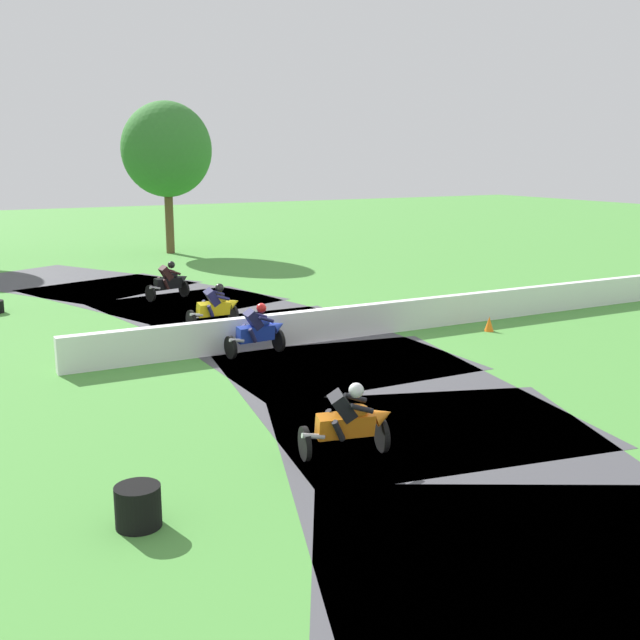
{
  "coord_description": "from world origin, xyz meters",
  "views": [
    {
      "loc": [
        -9.34,
        -18.39,
        5.1
      ],
      "look_at": [
        -0.03,
        -1.24,
        0.9
      ],
      "focal_mm": 43.16,
      "sensor_mm": 36.0,
      "label": 1
    }
  ],
  "objects_px": {
    "motorcycle_trailing_yellow": "(216,306)",
    "tire_stack_mid_a": "(90,353)",
    "motorcycle_chase_blue": "(258,330)",
    "tire_stack_near": "(138,506)",
    "motorcycle_fourth_black": "(170,281)",
    "traffic_cone": "(489,324)",
    "motorcycle_lead_orange": "(350,421)"
  },
  "relations": [
    {
      "from": "motorcycle_lead_orange",
      "to": "motorcycle_chase_blue",
      "type": "relative_size",
      "value": 1.01
    },
    {
      "from": "motorcycle_lead_orange",
      "to": "motorcycle_chase_blue",
      "type": "height_order",
      "value": "motorcycle_chase_blue"
    },
    {
      "from": "motorcycle_trailing_yellow",
      "to": "motorcycle_fourth_black",
      "type": "xyz_separation_m",
      "value": [
        0.19,
        5.11,
        0.02
      ]
    },
    {
      "from": "motorcycle_chase_blue",
      "to": "tire_stack_mid_a",
      "type": "distance_m",
      "value": 4.22
    },
    {
      "from": "tire_stack_near",
      "to": "traffic_cone",
      "type": "distance_m",
      "value": 14.34
    },
    {
      "from": "motorcycle_fourth_black",
      "to": "tire_stack_mid_a",
      "type": "height_order",
      "value": "motorcycle_fourth_black"
    },
    {
      "from": "motorcycle_lead_orange",
      "to": "motorcycle_trailing_yellow",
      "type": "relative_size",
      "value": 1.01
    },
    {
      "from": "motorcycle_fourth_black",
      "to": "traffic_cone",
      "type": "relative_size",
      "value": 3.86
    },
    {
      "from": "motorcycle_trailing_yellow",
      "to": "motorcycle_lead_orange",
      "type": "bearing_deg",
      "value": -98.87
    },
    {
      "from": "motorcycle_lead_orange",
      "to": "motorcycle_trailing_yellow",
      "type": "height_order",
      "value": "motorcycle_lead_orange"
    },
    {
      "from": "tire_stack_near",
      "to": "tire_stack_mid_a",
      "type": "xyz_separation_m",
      "value": [
        1.28,
        8.98,
        0.0
      ]
    },
    {
      "from": "motorcycle_fourth_black",
      "to": "traffic_cone",
      "type": "bearing_deg",
      "value": -54.75
    },
    {
      "from": "motorcycle_trailing_yellow",
      "to": "tire_stack_mid_a",
      "type": "bearing_deg",
      "value": -149.7
    },
    {
      "from": "motorcycle_lead_orange",
      "to": "traffic_cone",
      "type": "relative_size",
      "value": 3.87
    },
    {
      "from": "motorcycle_lead_orange",
      "to": "tire_stack_mid_a",
      "type": "relative_size",
      "value": 2.69
    },
    {
      "from": "motorcycle_trailing_yellow",
      "to": "tire_stack_near",
      "type": "relative_size",
      "value": 2.6
    },
    {
      "from": "motorcycle_lead_orange",
      "to": "motorcycle_trailing_yellow",
      "type": "xyz_separation_m",
      "value": [
        1.67,
        10.71,
        -0.0
      ]
    },
    {
      "from": "motorcycle_lead_orange",
      "to": "motorcycle_fourth_black",
      "type": "bearing_deg",
      "value": 83.29
    },
    {
      "from": "traffic_cone",
      "to": "motorcycle_lead_orange",
      "type": "bearing_deg",
      "value": -143.41
    },
    {
      "from": "motorcycle_chase_blue",
      "to": "motorcycle_trailing_yellow",
      "type": "height_order",
      "value": "motorcycle_chase_blue"
    },
    {
      "from": "motorcycle_lead_orange",
      "to": "motorcycle_trailing_yellow",
      "type": "distance_m",
      "value": 10.84
    },
    {
      "from": "motorcycle_trailing_yellow",
      "to": "traffic_cone",
      "type": "height_order",
      "value": "motorcycle_trailing_yellow"
    },
    {
      "from": "motorcycle_fourth_black",
      "to": "tire_stack_mid_a",
      "type": "bearing_deg",
      "value": -120.42
    },
    {
      "from": "motorcycle_lead_orange",
      "to": "traffic_cone",
      "type": "height_order",
      "value": "motorcycle_lead_orange"
    },
    {
      "from": "motorcycle_fourth_black",
      "to": "motorcycle_chase_blue",
      "type": "bearing_deg",
      "value": -92.77
    },
    {
      "from": "motorcycle_lead_orange",
      "to": "traffic_cone",
      "type": "distance_m",
      "value": 10.66
    },
    {
      "from": "motorcycle_fourth_black",
      "to": "tire_stack_mid_a",
      "type": "relative_size",
      "value": 2.69
    },
    {
      "from": "motorcycle_fourth_black",
      "to": "traffic_cone",
      "type": "xyz_separation_m",
      "value": [
        6.69,
        -9.47,
        -0.44
      ]
    },
    {
      "from": "tire_stack_near",
      "to": "motorcycle_lead_orange",
      "type": "bearing_deg",
      "value": 11.2
    },
    {
      "from": "motorcycle_chase_blue",
      "to": "motorcycle_fourth_black",
      "type": "xyz_separation_m",
      "value": [
        0.42,
        8.77,
        0.0
      ]
    },
    {
      "from": "motorcycle_fourth_black",
      "to": "tire_stack_near",
      "type": "height_order",
      "value": "motorcycle_fourth_black"
    },
    {
      "from": "tire_stack_mid_a",
      "to": "tire_stack_near",
      "type": "bearing_deg",
      "value": -98.1
    }
  ]
}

